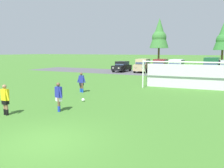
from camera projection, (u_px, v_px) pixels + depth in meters
ground_plane at (154, 86)px, 21.72m from camera, size 400.00×400.00×0.00m
parking_lot_strip at (177, 74)px, 33.25m from camera, size 52.00×8.40×0.01m
soccer_ball at (83, 100)px, 15.10m from camera, size 0.22×0.22×0.22m
soccer_goal at (185, 75)px, 20.10m from camera, size 7.53×2.43×2.57m
referee at (5, 100)px, 11.81m from camera, size 0.73×0.25×1.64m
player_striker_near at (59, 97)px, 12.57m from camera, size 0.71×0.36×1.64m
player_defender_far at (81, 82)px, 18.42m from camera, size 0.75×0.34×1.64m
parked_car_slot_far_left at (122, 66)px, 37.24m from camera, size 2.19×4.28×1.72m
parked_car_slot_left at (143, 65)px, 36.39m from camera, size 2.33×4.70×2.16m
parked_car_slot_center_left at (160, 66)px, 35.10m from camera, size 2.25×4.66×2.16m
parked_car_slot_center at (176, 66)px, 33.79m from camera, size 2.25×4.66×2.16m
parked_car_slot_center_right at (211, 66)px, 31.11m from camera, size 2.30×4.85×2.52m
tree_left_edge at (159, 34)px, 42.30m from camera, size 3.59×3.59×9.58m
tree_mid_left at (223, 37)px, 40.35m from camera, size 3.25×3.25×8.66m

